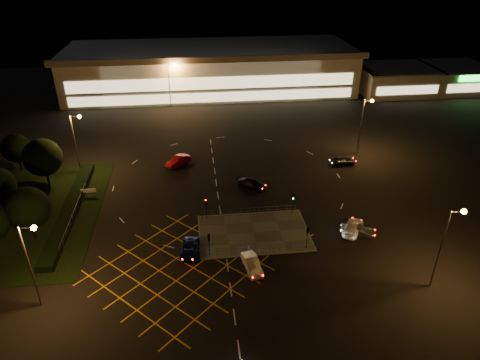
{
  "coord_description": "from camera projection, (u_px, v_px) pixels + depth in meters",
  "views": [
    {
      "loc": [
        -5.02,
        -47.06,
        33.3
      ],
      "look_at": [
        1.43,
        8.87,
        2.0
      ],
      "focal_mm": 32.0,
      "sensor_mm": 36.0,
      "label": 1
    }
  ],
  "objects": [
    {
      "name": "retail_unit_b",
      "position": [
        455.0,
        77.0,
        109.04
      ],
      "size": [
        14.8,
        14.8,
        6.35
      ],
      "color": "beige",
      "rests_on": "ground"
    },
    {
      "name": "car_circ_red",
      "position": [
        178.0,
        161.0,
        72.89
      ],
      "size": [
        4.49,
        4.44,
        1.54
      ],
      "primitive_type": "imported",
      "rotation": [
        0.0,
        0.0,
        5.49
      ],
      "color": "maroon",
      "rests_on": "ground"
    },
    {
      "name": "signal_sw",
      "position": [
        209.0,
        240.0,
        50.79
      ],
      "size": [
        0.28,
        0.3,
        3.15
      ],
      "rotation": [
        0.0,
        0.0,
        3.14
      ],
      "color": "black",
      "rests_on": "pedestrian_island"
    },
    {
      "name": "car_east_grey",
      "position": [
        343.0,
        161.0,
        73.17
      ],
      "size": [
        4.5,
        2.3,
        1.22
      ],
      "primitive_type": "imported",
      "rotation": [
        0.0,
        0.0,
        1.64
      ],
      "color": "black",
      "rests_on": "ground"
    },
    {
      "name": "streetlight_far_left",
      "position": [
        171.0,
        80.0,
        95.08
      ],
      "size": [
        1.78,
        0.56,
        10.03
      ],
      "color": "slate",
      "rests_on": "ground"
    },
    {
      "name": "streetlight_sw",
      "position": [
        31.0,
        255.0,
        41.78
      ],
      "size": [
        1.78,
        0.56,
        10.03
      ],
      "color": "slate",
      "rests_on": "ground"
    },
    {
      "name": "car_far_dkgrey",
      "position": [
        252.0,
        184.0,
        66.04
      ],
      "size": [
        5.09,
        4.26,
        1.39
      ],
      "primitive_type": "imported",
      "rotation": [
        0.0,
        0.0,
        0.99
      ],
      "color": "black",
      "rests_on": "ground"
    },
    {
      "name": "streetlight_se",
      "position": [
        447.0,
        238.0,
        44.25
      ],
      "size": [
        1.78,
        0.56,
        10.03
      ],
      "color": "slate",
      "rests_on": "ground"
    },
    {
      "name": "supermarket",
      "position": [
        211.0,
        68.0,
        108.76
      ],
      "size": [
        72.0,
        26.5,
        10.5
      ],
      "color": "beige",
      "rests_on": "ground"
    },
    {
      "name": "pedestrian_island",
      "position": [
        254.0,
        233.0,
        55.98
      ],
      "size": [
        14.0,
        9.0,
        0.12
      ],
      "primitive_type": "cube",
      "color": "#4C4944",
      "rests_on": "ground"
    },
    {
      "name": "retail_unit_a",
      "position": [
        395.0,
        80.0,
        107.46
      ],
      "size": [
        18.8,
        14.8,
        6.35
      ],
      "color": "beige",
      "rests_on": "ground"
    },
    {
      "name": "car_left_blue",
      "position": [
        190.0,
        249.0,
        52.14
      ],
      "size": [
        2.69,
        4.77,
        1.26
      ],
      "primitive_type": "imported",
      "rotation": [
        0.0,
        0.0,
        6.14
      ],
      "color": "#0C134B",
      "rests_on": "ground"
    },
    {
      "name": "car_queue_white",
      "position": [
        252.0,
        264.0,
        49.46
      ],
      "size": [
        2.25,
        4.56,
        1.44
      ],
      "primitive_type": "imported",
      "rotation": [
        0.0,
        0.0,
        0.17
      ],
      "color": "silver",
      "rests_on": "ground"
    },
    {
      "name": "tree_c",
      "position": [
        43.0,
        157.0,
        64.49
      ],
      "size": [
        5.76,
        5.76,
        7.84
      ],
      "color": "black",
      "rests_on": "ground"
    },
    {
      "name": "tree_e",
      "position": [
        28.0,
        208.0,
        52.69
      ],
      "size": [
        5.4,
        5.4,
        7.35
      ],
      "color": "black",
      "rests_on": "ground"
    },
    {
      "name": "streetlight_ne",
      "position": [
        364.0,
        119.0,
        74.17
      ],
      "size": [
        1.78,
        0.56,
        10.03
      ],
      "color": "slate",
      "rests_on": "ground"
    },
    {
      "name": "signal_nw",
      "position": [
        206.0,
        204.0,
        57.73
      ],
      "size": [
        0.28,
        0.3,
        3.15
      ],
      "color": "black",
      "rests_on": "pedestrian_island"
    },
    {
      "name": "ground",
      "position": [
        237.0,
        225.0,
        57.55
      ],
      "size": [
        180.0,
        180.0,
        0.0
      ],
      "primitive_type": "plane",
      "color": "black",
      "rests_on": "ground"
    },
    {
      "name": "streetlight_nw",
      "position": [
        77.0,
        136.0,
        67.63
      ],
      "size": [
        1.78,
        0.56,
        10.03
      ],
      "color": "slate",
      "rests_on": "ground"
    },
    {
      "name": "signal_ne",
      "position": [
        293.0,
        199.0,
        58.93
      ],
      "size": [
        0.28,
        0.3,
        3.15
      ],
      "color": "black",
      "rests_on": "pedestrian_island"
    },
    {
      "name": "streetlight_far_right",
      "position": [
        342.0,
        72.0,
        100.82
      ],
      "size": [
        1.78,
        0.56,
        10.03
      ],
      "color": "slate",
      "rests_on": "ground"
    },
    {
      "name": "grass_verge",
      "position": [
        34.0,
        214.0,
        59.93
      ],
      "size": [
        18.0,
        30.0,
        0.08
      ],
      "primitive_type": "cube",
      "color": "black",
      "rests_on": "ground"
    },
    {
      "name": "car_right_silver",
      "position": [
        358.0,
        230.0,
        55.39
      ],
      "size": [
        4.8,
        3.37,
        1.52
      ],
      "primitive_type": "imported",
      "rotation": [
        0.0,
        0.0,
        1.17
      ],
      "color": "#B0B2B7",
      "rests_on": "ground"
    },
    {
      "name": "car_approach_white",
      "position": [
        353.0,
        227.0,
        55.98
      ],
      "size": [
        4.35,
        5.15,
        1.41
      ],
      "primitive_type": "imported",
      "rotation": [
        0.0,
        0.0,
        2.55
      ],
      "color": "beige",
      "rests_on": "ground"
    },
    {
      "name": "signal_se",
      "position": [
        308.0,
        233.0,
        51.99
      ],
      "size": [
        0.28,
        0.3,
        3.15
      ],
      "rotation": [
        0.0,
        0.0,
        3.14
      ],
      "color": "black",
      "rests_on": "pedestrian_island"
    },
    {
      "name": "tree_d",
      "position": [
        16.0,
        148.0,
        69.55
      ],
      "size": [
        4.68,
        4.68,
        6.37
      ],
      "color": "black",
      "rests_on": "ground"
    },
    {
      "name": "hedge",
      "position": [
        70.0,
        209.0,
        60.21
      ],
      "size": [
        2.0,
        26.0,
        1.0
      ],
      "primitive_type": "cube",
      "color": "black",
      "rests_on": "ground"
    }
  ]
}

